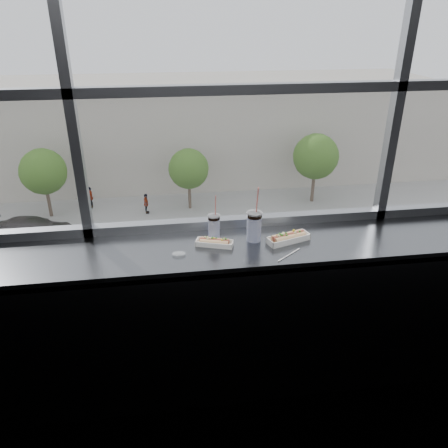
{
  "coord_description": "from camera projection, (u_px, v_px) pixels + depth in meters",
  "views": [
    {
      "loc": [
        -0.49,
        -1.14,
        2.4
      ],
      "look_at": [
        -0.15,
        1.23,
        1.25
      ],
      "focal_mm": 35.0,
      "sensor_mm": 36.0,
      "label": 1
    }
  ],
  "objects": [
    {
      "name": "car_near_d",
      "position": [
        338.0,
        272.0,
        23.11
      ],
      "size": [
        2.9,
        6.22,
        2.03
      ],
      "primitive_type": "imported",
      "rotation": [
        0.0,
        0.0,
        1.51
      ],
      "color": "beige",
      "rests_on": "street_asphalt"
    },
    {
      "name": "car_near_c",
      "position": [
        177.0,
        286.0,
        22.03
      ],
      "size": [
        2.99,
        5.99,
        1.93
      ],
      "primitive_type": "imported",
      "rotation": [
        0.0,
        0.0,
        1.67
      ],
      "color": "#5B0F21",
      "rests_on": "street_asphalt"
    },
    {
      "name": "soda_cup_right",
      "position": [
        254.0,
        225.0,
        2.74
      ],
      "size": [
        0.1,
        0.1,
        0.37
      ],
      "color": "white",
      "rests_on": "counter"
    },
    {
      "name": "wrapper",
      "position": [
        179.0,
        254.0,
        2.61
      ],
      "size": [
        0.09,
        0.06,
        0.02
      ],
      "primitive_type": "ellipsoid",
      "color": "silver",
      "rests_on": "counter"
    },
    {
      "name": "loose_straw",
      "position": [
        289.0,
        255.0,
        2.61
      ],
      "size": [
        0.17,
        0.14,
        0.01
      ],
      "primitive_type": "cylinder",
      "rotation": [
        0.0,
        1.57,
        0.66
      ],
      "color": "white",
      "rests_on": "counter"
    },
    {
      "name": "plaza_ground",
      "position": [
        167.0,
        152.0,
        47.02
      ],
      "size": [
        120.0,
        120.0,
        0.0
      ],
      "primitive_type": "plane",
      "color": "gray",
      "rests_on": "ground"
    },
    {
      "name": "far_building",
      "position": [
        167.0,
        127.0,
        40.38
      ],
      "size": [
        50.0,
        14.0,
        8.0
      ],
      "primitive_type": "cube",
      "color": "#AEA799",
      "rests_on": "plaza_ground"
    },
    {
      "name": "soda_cup_left",
      "position": [
        214.0,
        225.0,
        2.78
      ],
      "size": [
        0.08,
        0.08,
        0.3
      ],
      "color": "white",
      "rests_on": "counter"
    },
    {
      "name": "hotdog_tray_right",
      "position": [
        288.0,
        238.0,
        2.76
      ],
      "size": [
        0.29,
        0.17,
        0.07
      ],
      "rotation": [
        0.0,
        0.0,
        0.31
      ],
      "color": "white",
      "rests_on": "counter"
    },
    {
      "name": "hotdog_tray_left",
      "position": [
        215.0,
        242.0,
        2.71
      ],
      "size": [
        0.24,
        0.15,
        0.06
      ],
      "rotation": [
        0.0,
        0.0,
        -0.32
      ],
      "color": "white",
      "rests_on": "counter"
    },
    {
      "name": "pedestrian_b",
      "position": [
        146.0,
        202.0,
        32.07
      ],
      "size": [
        0.62,
        0.82,
        1.85
      ],
      "primitive_type": "imported",
      "rotation": [
        0.0,
        0.0,
        1.57
      ],
      "color": "#66605B",
      "rests_on": "far_sidewalk"
    },
    {
      "name": "car_far_a",
      "position": [
        33.0,
        227.0,
        27.98
      ],
      "size": [
        3.39,
        6.59,
        2.11
      ],
      "primitive_type": "imported",
      "rotation": [
        0.0,
        0.0,
        1.45
      ],
      "color": "#373231",
      "rests_on": "street_asphalt"
    },
    {
      "name": "tree_right",
      "position": [
        316.0,
        157.0,
        33.02
      ],
      "size": [
        3.47,
        3.47,
        5.42
      ],
      "color": "#47382B",
      "rests_on": "far_sidewalk"
    },
    {
      "name": "wall_back_lower",
      "position": [
        239.0,
        292.0,
        3.22
      ],
      "size": [
        6.0,
        0.0,
        6.0
      ],
      "primitive_type": "plane",
      "rotation": [
        1.57,
        0.0,
        0.0
      ],
      "color": "black",
      "rests_on": "ground"
    },
    {
      "name": "car_near_e",
      "position": [
        448.0,
        263.0,
        23.9
      ],
      "size": [
        2.71,
        6.32,
        2.1
      ],
      "primitive_type": "imported",
      "rotation": [
        0.0,
        0.0,
        1.58
      ],
      "color": "navy",
      "rests_on": "street_asphalt"
    },
    {
      "name": "tree_center",
      "position": [
        189.0,
        169.0,
        32.0
      ],
      "size": [
        2.99,
        2.99,
        4.67
      ],
      "color": "#47382B",
      "rests_on": "far_sidewalk"
    },
    {
      "name": "window_mullions",
      "position": [
        243.0,
        34.0,
        2.46
      ],
      "size": [
        6.0,
        0.08,
        2.4
      ],
      "primitive_type": null,
      "color": "gray",
      "rests_on": "ground"
    },
    {
      "name": "car_near_b",
      "position": [
        67.0,
        294.0,
        21.32
      ],
      "size": [
        3.04,
        6.22,
        2.01
      ],
      "primitive_type": "imported",
      "rotation": [
        0.0,
        0.0,
        1.66
      ],
      "color": "black",
      "rests_on": "street_asphalt"
    },
    {
      "name": "window_glass",
      "position": [
        243.0,
        34.0,
        2.48
      ],
      "size": [
        6.0,
        0.0,
        6.0
      ],
      "primitive_type": "plane",
      "rotation": [
        1.57,
        0.0,
        0.0
      ],
      "color": "silver",
      "rests_on": "ground"
    },
    {
      "name": "counter",
      "position": [
        248.0,
        248.0,
        2.75
      ],
      "size": [
        6.0,
        0.55,
        0.06
      ],
      "primitive_type": "cube",
      "color": "slate",
      "rests_on": "ground"
    },
    {
      "name": "street_asphalt",
      "position": [
        178.0,
        262.0,
        26.05
      ],
      "size": [
        80.0,
        10.0,
        0.06
      ],
      "primitive_type": "cube",
      "color": "black",
      "rests_on": "plaza_ground"
    },
    {
      "name": "far_sidewalk",
      "position": [
        173.0,
        209.0,
        33.19
      ],
      "size": [
        80.0,
        6.0,
        0.04
      ],
      "primitive_type": "cube",
      "color": "gray",
      "rests_on": "plaza_ground"
    },
    {
      "name": "pedestrian_a",
      "position": [
        90.0,
        195.0,
        32.96
      ],
      "size": [
        0.68,
        0.9,
        2.03
      ],
      "primitive_type": "imported",
      "rotation": [
        0.0,
        0.0,
        4.71
      ],
      "color": "#66605B",
      "rests_on": "far_sidewalk"
    },
    {
      "name": "counter_fascia",
      "position": [
        253.0,
        340.0,
        2.75
      ],
      "size": [
        6.0,
        0.04,
        1.04
      ],
      "primitive_type": "cube",
      "color": "slate",
      "rests_on": "ground"
    },
    {
      "name": "tree_left",
      "position": [
        43.0,
        172.0,
        30.56
      ],
      "size": [
        3.25,
        3.25,
        5.08
      ],
      "color": "#47382B",
      "rests_on": "far_sidewalk"
    }
  ]
}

